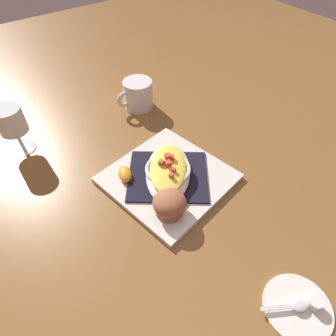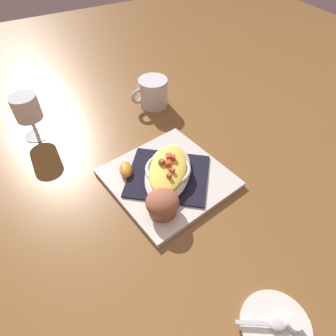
{
  "view_description": "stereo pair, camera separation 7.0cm",
  "coord_description": "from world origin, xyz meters",
  "px_view_note": "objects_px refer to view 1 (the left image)",
  "views": [
    {
      "loc": [
        0.28,
        0.39,
        0.55
      ],
      "look_at": [
        0.0,
        0.0,
        0.04
      ],
      "focal_mm": 31.26,
      "sensor_mm": 36.0,
      "label": 1
    },
    {
      "loc": [
        0.23,
        0.43,
        0.55
      ],
      "look_at": [
        0.0,
        0.0,
        0.04
      ],
      "focal_mm": 31.26,
      "sensor_mm": 36.0,
      "label": 2
    }
  ],
  "objects_px": {
    "orange_garnish": "(126,174)",
    "coffee_mug": "(138,96)",
    "gratin_dish": "(168,170)",
    "stemmed_glass": "(11,123)",
    "spoon": "(296,306)",
    "square_plate": "(168,178)",
    "creamer_cup_0": "(315,303)",
    "creamer_saucer": "(298,307)",
    "muffin": "(169,204)"
  },
  "relations": [
    {
      "from": "square_plate",
      "to": "spoon",
      "type": "relative_size",
      "value": 3.3
    },
    {
      "from": "creamer_cup_0",
      "to": "orange_garnish",
      "type": "bearing_deg",
      "value": -75.64
    },
    {
      "from": "gratin_dish",
      "to": "orange_garnish",
      "type": "distance_m",
      "value": 0.1
    },
    {
      "from": "creamer_saucer",
      "to": "spoon",
      "type": "bearing_deg",
      "value": -30.54
    },
    {
      "from": "coffee_mug",
      "to": "spoon",
      "type": "bearing_deg",
      "value": 81.1
    },
    {
      "from": "orange_garnish",
      "to": "spoon",
      "type": "bearing_deg",
      "value": 101.3
    },
    {
      "from": "coffee_mug",
      "to": "creamer_saucer",
      "type": "xyz_separation_m",
      "value": [
        0.1,
        0.7,
        -0.04
      ]
    },
    {
      "from": "muffin",
      "to": "gratin_dish",
      "type": "bearing_deg",
      "value": -124.44
    },
    {
      "from": "gratin_dish",
      "to": "square_plate",
      "type": "bearing_deg",
      "value": 52.84
    },
    {
      "from": "orange_garnish",
      "to": "coffee_mug",
      "type": "bearing_deg",
      "value": -127.68
    },
    {
      "from": "muffin",
      "to": "coffee_mug",
      "type": "bearing_deg",
      "value": -113.05
    },
    {
      "from": "square_plate",
      "to": "spoon",
      "type": "height_order",
      "value": "spoon"
    },
    {
      "from": "orange_garnish",
      "to": "stemmed_glass",
      "type": "bearing_deg",
      "value": -58.03
    },
    {
      "from": "square_plate",
      "to": "orange_garnish",
      "type": "xyz_separation_m",
      "value": [
        0.09,
        -0.06,
        0.02
      ]
    },
    {
      "from": "stemmed_glass",
      "to": "creamer_cup_0",
      "type": "height_order",
      "value": "stemmed_glass"
    },
    {
      "from": "stemmed_glass",
      "to": "orange_garnish",
      "type": "bearing_deg",
      "value": 121.97
    },
    {
      "from": "square_plate",
      "to": "muffin",
      "type": "distance_m",
      "value": 0.11
    },
    {
      "from": "coffee_mug",
      "to": "creamer_saucer",
      "type": "relative_size",
      "value": 1.0
    },
    {
      "from": "gratin_dish",
      "to": "muffin",
      "type": "height_order",
      "value": "muffin"
    },
    {
      "from": "orange_garnish",
      "to": "creamer_saucer",
      "type": "relative_size",
      "value": 0.49
    },
    {
      "from": "creamer_cup_0",
      "to": "square_plate",
      "type": "bearing_deg",
      "value": -85.52
    },
    {
      "from": "creamer_saucer",
      "to": "creamer_cup_0",
      "type": "distance_m",
      "value": 0.03
    },
    {
      "from": "muffin",
      "to": "spoon",
      "type": "xyz_separation_m",
      "value": [
        -0.06,
        0.29,
        -0.03
      ]
    },
    {
      "from": "muffin",
      "to": "coffee_mug",
      "type": "height_order",
      "value": "coffee_mug"
    },
    {
      "from": "spoon",
      "to": "creamer_cup_0",
      "type": "relative_size",
      "value": 3.4
    },
    {
      "from": "creamer_cup_0",
      "to": "spoon",
      "type": "bearing_deg",
      "value": -30.54
    },
    {
      "from": "square_plate",
      "to": "orange_garnish",
      "type": "distance_m",
      "value": 0.11
    },
    {
      "from": "square_plate",
      "to": "stemmed_glass",
      "type": "distance_m",
      "value": 0.43
    },
    {
      "from": "square_plate",
      "to": "creamer_cup_0",
      "type": "relative_size",
      "value": 11.21
    },
    {
      "from": "gratin_dish",
      "to": "creamer_saucer",
      "type": "distance_m",
      "value": 0.38
    },
    {
      "from": "square_plate",
      "to": "creamer_cup_0",
      "type": "bearing_deg",
      "value": 94.48
    },
    {
      "from": "stemmed_glass",
      "to": "gratin_dish",
      "type": "bearing_deg",
      "value": 127.64
    },
    {
      "from": "stemmed_glass",
      "to": "creamer_cup_0",
      "type": "bearing_deg",
      "value": 111.5
    },
    {
      "from": "square_plate",
      "to": "creamer_saucer",
      "type": "xyz_separation_m",
      "value": [
        -0.01,
        0.38,
        -0.0
      ]
    },
    {
      "from": "orange_garnish",
      "to": "coffee_mug",
      "type": "distance_m",
      "value": 0.32
    },
    {
      "from": "muffin",
      "to": "orange_garnish",
      "type": "distance_m",
      "value": 0.15
    },
    {
      "from": "spoon",
      "to": "square_plate",
      "type": "bearing_deg",
      "value": -89.68
    },
    {
      "from": "creamer_saucer",
      "to": "spoon",
      "type": "distance_m",
      "value": 0.01
    },
    {
      "from": "stemmed_glass",
      "to": "creamer_saucer",
      "type": "relative_size",
      "value": 1.06
    },
    {
      "from": "gratin_dish",
      "to": "stemmed_glass",
      "type": "distance_m",
      "value": 0.42
    },
    {
      "from": "stemmed_glass",
      "to": "creamer_saucer",
      "type": "height_order",
      "value": "stemmed_glass"
    },
    {
      "from": "creamer_saucer",
      "to": "creamer_cup_0",
      "type": "bearing_deg",
      "value": 149.46
    },
    {
      "from": "muffin",
      "to": "orange_garnish",
      "type": "height_order",
      "value": "muffin"
    },
    {
      "from": "orange_garnish",
      "to": "gratin_dish",
      "type": "bearing_deg",
      "value": 145.48
    },
    {
      "from": "gratin_dish",
      "to": "orange_garnish",
      "type": "relative_size",
      "value": 3.63
    },
    {
      "from": "square_plate",
      "to": "stemmed_glass",
      "type": "relative_size",
      "value": 2.07
    },
    {
      "from": "orange_garnish",
      "to": "spoon",
      "type": "height_order",
      "value": "orange_garnish"
    },
    {
      "from": "square_plate",
      "to": "creamer_saucer",
      "type": "relative_size",
      "value": 2.19
    },
    {
      "from": "spoon",
      "to": "creamer_saucer",
      "type": "bearing_deg",
      "value": 149.46
    },
    {
      "from": "orange_garnish",
      "to": "stemmed_glass",
      "type": "height_order",
      "value": "stemmed_glass"
    }
  ]
}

